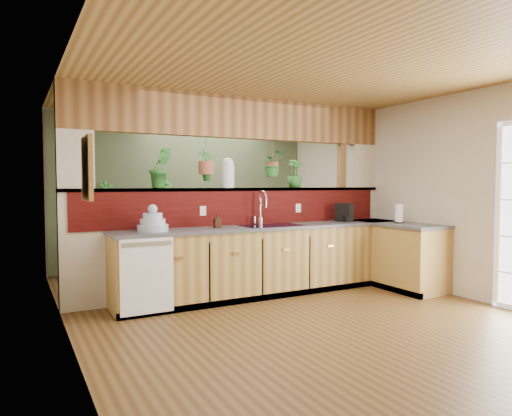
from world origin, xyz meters
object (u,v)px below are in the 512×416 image
faucet (262,206)px  coffee_maker (345,213)px  glass_jar (228,173)px  dish_stack (153,223)px  paper_towel (399,214)px  shelving_console (144,242)px  soap_dispenser (217,221)px

faucet → coffee_maker: 1.31m
faucet → glass_jar: size_ratio=1.14×
dish_stack → paper_towel: dish_stack is taller
coffee_maker → paper_towel: paper_towel is taller
faucet → shelving_console: bearing=116.1°
dish_stack → shelving_console: (0.47, 2.27, -0.50)m
coffee_maker → dish_stack: bearing=157.5°
dish_stack → paper_towel: size_ratio=1.27×
glass_jar → shelving_console: 2.28m
soap_dispenser → faucet: bearing=11.0°
dish_stack → glass_jar: glass_jar is taller
faucet → glass_jar: bearing=151.0°
paper_towel → glass_jar: 2.44m
dish_stack → shelving_console: dish_stack is taller
faucet → paper_towel: faucet is taller
faucet → coffee_maker: (1.30, -0.13, -0.12)m
glass_jar → shelving_console: bearing=108.7°
paper_towel → glass_jar: size_ratio=0.70×
faucet → paper_towel: (1.80, -0.69, -0.12)m
coffee_maker → glass_jar: size_ratio=0.67×
dish_stack → paper_towel: (3.31, -0.54, 0.03)m
paper_towel → glass_jar: glass_jar is taller
soap_dispenser → glass_jar: size_ratio=0.44×
dish_stack → coffee_maker: size_ratio=1.33×
soap_dispenser → glass_jar: (0.31, 0.35, 0.60)m
soap_dispenser → shelving_console: soap_dispenser is taller
faucet → glass_jar: (-0.39, 0.22, 0.45)m
dish_stack → coffee_maker: bearing=0.4°
coffee_maker → shelving_console: coffee_maker is taller
dish_stack → paper_towel: bearing=-9.2°
dish_stack → coffee_maker: 2.81m
paper_towel → shelving_console: paper_towel is taller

